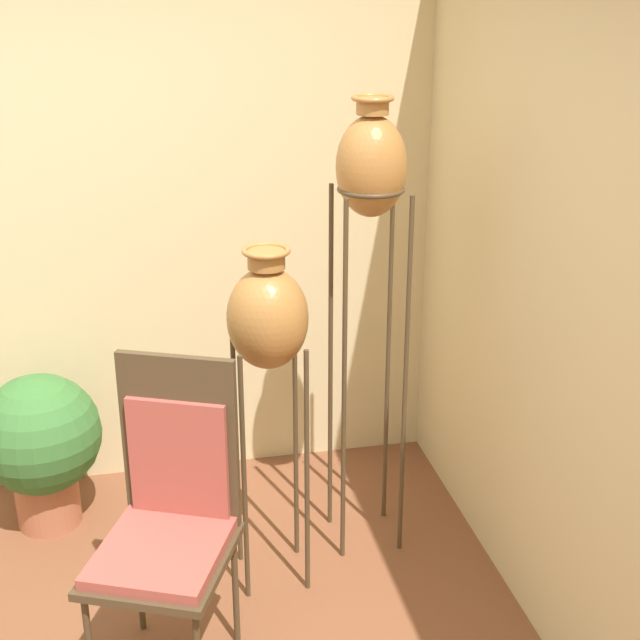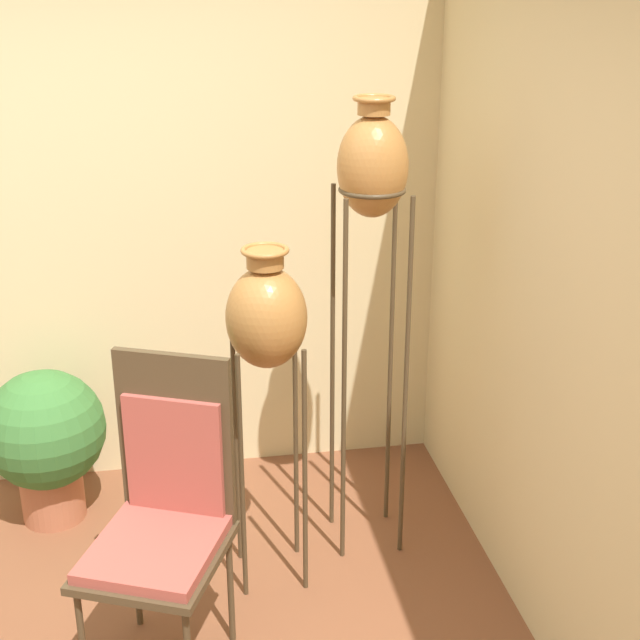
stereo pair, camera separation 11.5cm
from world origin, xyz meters
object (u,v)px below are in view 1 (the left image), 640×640
vase_stand_tall (371,181)px  potted_plant (41,442)px  chair (170,509)px  vase_stand_medium (268,322)px

vase_stand_tall → potted_plant: (-1.40, 0.40, -1.20)m
vase_stand_tall → chair: 1.44m
chair → vase_stand_medium: bearing=67.7°
vase_stand_medium → chair: bearing=-135.4°
vase_stand_medium → potted_plant: vase_stand_medium is taller
chair → potted_plant: 1.15m
vase_stand_medium → potted_plant: (-0.95, 0.59, -0.72)m
chair → vase_stand_tall: bearing=58.1°
vase_stand_medium → chair: size_ratio=1.24×
chair → potted_plant: chair is taller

